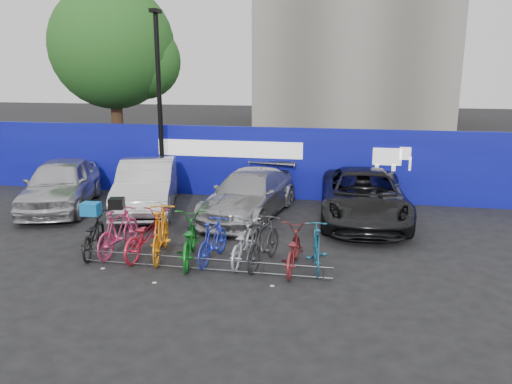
% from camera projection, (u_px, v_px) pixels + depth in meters
% --- Properties ---
extents(ground, '(100.00, 100.00, 0.00)m').
position_uv_depth(ground, '(211.00, 261.00, 11.41)').
color(ground, black).
rests_on(ground, ground).
extents(hoarding, '(22.00, 0.18, 2.40)m').
position_uv_depth(hoarding, '(259.00, 162.00, 16.84)').
color(hoarding, '#090C87').
rests_on(hoarding, ground).
extents(tree, '(5.40, 5.20, 7.80)m').
position_uv_depth(tree, '(118.00, 50.00, 21.02)').
color(tree, '#382314').
rests_on(tree, ground).
extents(lamppost, '(0.25, 0.50, 6.11)m').
position_uv_depth(lamppost, '(159.00, 100.00, 16.36)').
color(lamppost, black).
rests_on(lamppost, ground).
extents(bike_rack, '(5.60, 0.03, 0.30)m').
position_uv_depth(bike_rack, '(203.00, 264.00, 10.80)').
color(bike_rack, '#595B60').
rests_on(bike_rack, ground).
extents(car_0, '(3.11, 4.91, 1.56)m').
position_uv_depth(car_0, '(61.00, 184.00, 15.56)').
color(car_0, '#B5B5BA').
rests_on(car_0, ground).
extents(car_1, '(2.87, 4.93, 1.54)m').
position_uv_depth(car_1, '(147.00, 186.00, 15.40)').
color(car_1, silver).
rests_on(car_1, ground).
extents(car_2, '(2.60, 4.86, 1.34)m').
position_uv_depth(car_2, '(249.00, 194.00, 14.74)').
color(car_2, '#99999D').
rests_on(car_2, ground).
extents(car_3, '(2.60, 5.25, 1.43)m').
position_uv_depth(car_3, '(364.00, 196.00, 14.34)').
color(car_3, black).
rests_on(car_3, ground).
extents(bike_0, '(1.04, 1.90, 0.95)m').
position_uv_depth(bike_0, '(93.00, 234.00, 11.77)').
color(bike_0, black).
rests_on(bike_0, ground).
extents(bike_1, '(0.67, 1.88, 1.11)m').
position_uv_depth(bike_1, '(119.00, 231.00, 11.75)').
color(bike_1, '#CD356D').
rests_on(bike_1, ground).
extents(bike_2, '(0.91, 2.01, 1.02)m').
position_uv_depth(bike_2, '(146.00, 235.00, 11.63)').
color(bike_2, '#BA1B32').
rests_on(bike_2, ground).
extents(bike_3, '(0.97, 2.08, 1.21)m').
position_uv_depth(bike_3, '(161.00, 233.00, 11.46)').
color(bike_3, orange).
rests_on(bike_3, ground).
extents(bike_4, '(1.12, 2.13, 1.06)m').
position_uv_depth(bike_4, '(189.00, 239.00, 11.24)').
color(bike_4, '#10671A').
rests_on(bike_4, ground).
extents(bike_5, '(0.67, 1.70, 1.00)m').
position_uv_depth(bike_5, '(213.00, 241.00, 11.26)').
color(bike_5, '#1F30BF').
rests_on(bike_5, ground).
extents(bike_6, '(0.71, 1.80, 0.93)m').
position_uv_depth(bike_6, '(242.00, 243.00, 11.23)').
color(bike_6, '#B0B3B8').
rests_on(bike_6, ground).
extents(bike_7, '(0.89, 1.89, 1.09)m').
position_uv_depth(bike_7, '(263.00, 242.00, 11.02)').
color(bike_7, '#2A2A2D').
rests_on(bike_7, ground).
extents(bike_8, '(0.64, 1.79, 0.94)m').
position_uv_depth(bike_8, '(293.00, 249.00, 10.81)').
color(bike_8, maroon).
rests_on(bike_8, ground).
extents(bike_9, '(0.66, 1.71, 1.00)m').
position_uv_depth(bike_9, '(317.00, 247.00, 10.85)').
color(bike_9, '#1A5A78').
rests_on(bike_9, ground).
extents(cargo_crate, '(0.43, 0.33, 0.29)m').
position_uv_depth(cargo_crate, '(91.00, 209.00, 11.63)').
color(cargo_crate, '#0D65B1').
rests_on(cargo_crate, bike_0).
extents(cargo_topcase, '(0.39, 0.37, 0.25)m').
position_uv_depth(cargo_topcase, '(117.00, 203.00, 11.59)').
color(cargo_topcase, black).
rests_on(cargo_topcase, bike_1).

